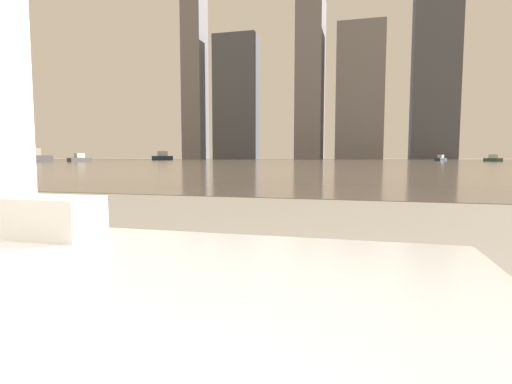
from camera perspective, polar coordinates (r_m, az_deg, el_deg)
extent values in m
cube|color=white|center=(1.33, -27.00, -4.92)|extent=(0.27, 0.16, 0.04)
cube|color=white|center=(1.33, -27.07, -3.22)|extent=(0.27, 0.16, 0.04)
cube|color=white|center=(1.32, -27.14, -1.50)|extent=(0.27, 0.16, 0.04)
cube|color=gray|center=(62.10, 14.07, 4.25)|extent=(180.00, 110.00, 0.01)
cube|color=navy|center=(73.29, 24.87, 4.23)|extent=(2.25, 2.85, 0.48)
cube|color=silver|center=(73.29, 24.89, 4.64)|extent=(1.13, 1.24, 0.55)
cube|color=navy|center=(84.77, -13.19, 4.75)|extent=(2.41, 5.10, 0.86)
cube|color=silver|center=(84.77, -13.21, 5.37)|extent=(1.49, 2.00, 0.98)
cube|color=#335647|center=(70.51, 30.75, 3.98)|extent=(2.10, 2.99, 0.50)
cube|color=silver|center=(70.50, 30.77, 4.41)|extent=(1.10, 1.27, 0.57)
cube|color=#4C4C51|center=(65.31, -29.33, 4.19)|extent=(3.44, 5.45, 0.90)
cube|color=#B2A893|center=(65.31, -29.37, 5.04)|extent=(1.88, 2.26, 1.03)
cube|color=#4C4C51|center=(61.77, -23.89, 4.23)|extent=(2.07, 3.38, 0.56)
cube|color=silver|center=(61.76, -23.91, 4.79)|extent=(1.14, 1.39, 0.64)
cube|color=slate|center=(134.77, -8.83, 22.53)|extent=(6.21, 7.39, 82.50)
cube|color=#4C515B|center=(125.09, -2.83, 13.28)|extent=(13.11, 7.00, 37.13)
cube|color=slate|center=(121.09, 7.81, 15.72)|extent=(7.27, 13.63, 46.34)
cube|color=slate|center=(119.41, 14.65, 13.46)|extent=(12.79, 12.15, 36.90)
cube|color=#4C515B|center=(123.23, 24.39, 18.65)|extent=(11.87, 6.61, 61.09)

